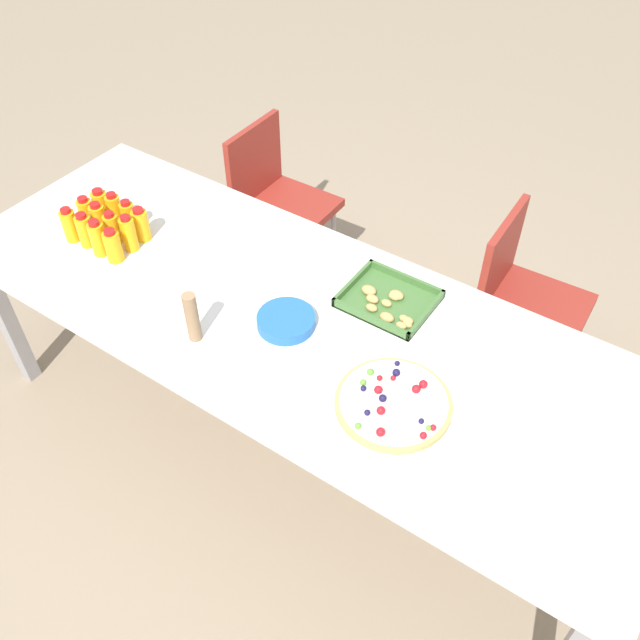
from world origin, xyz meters
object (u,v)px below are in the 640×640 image
Objects in this scene: juice_bottle_3 at (113,246)px; juice_bottle_11 at (141,225)px; juice_bottle_0 at (70,225)px; juice_bottle_1 at (85,230)px; juice_bottle_10 at (129,217)px; snack_tray at (388,301)px; chair_far_right at (521,294)px; juice_bottle_8 at (101,206)px; party_table at (290,323)px; fruit_pizza at (393,403)px; plate_stack at (286,321)px; chair_far_left at (276,196)px; juice_bottle_6 at (112,229)px; juice_bottle_9 at (115,210)px; napkin_stack at (289,261)px; juice_bottle_2 at (98,238)px; juice_bottle_5 at (99,220)px; juice_bottle_4 at (87,214)px; cardboard_tube at (192,317)px; juice_bottle_7 at (129,234)px.

juice_bottle_11 is at bearing 92.37° from juice_bottle_3.
juice_bottle_0 is 0.27m from juice_bottle_11.
juice_bottle_10 is at bearing 64.07° from juice_bottle_1.
snack_tray is at bearing 10.94° from juice_bottle_10.
chair_far_right is 6.14× the size of juice_bottle_8.
juice_bottle_3 is (-0.69, -0.14, 0.12)m from party_table.
fruit_pizza is 0.47m from plate_stack.
juice_bottle_1 is at bearing 177.88° from juice_bottle_3.
chair_far_right is (1.24, 0.00, 0.00)m from chair_far_left.
juice_bottle_3 is 0.99× the size of juice_bottle_6.
juice_bottle_8 is 0.93× the size of juice_bottle_9.
juice_bottle_10 is at bearing -169.06° from snack_tray.
napkin_stack is at bearing 16.72° from juice_bottle_10.
juice_bottle_0 reaches higher than chair_far_right.
snack_tray is at bearing 1.87° from napkin_stack.
juice_bottle_2 is 0.12m from juice_bottle_5.
juice_bottle_9 reaches higher than juice_bottle_4.
snack_tray is 0.36m from plate_stack.
chair_far_right reaches higher than fruit_pizza.
juice_bottle_5 is at bearing -92.94° from juice_bottle_9.
juice_bottle_11 is 0.73m from plate_stack.
cardboard_tube reaches higher than napkin_stack.
juice_bottle_9 is 0.72m from cardboard_tube.
fruit_pizza is at bearing -7.33° from juice_bottle_9.
party_table is 0.93m from juice_bottle_4.
juice_bottle_5 is 1.06× the size of juice_bottle_8.
snack_tray is at bearing 9.87° from juice_bottle_8.
juice_bottle_5 reaches higher than juice_bottle_4.
juice_bottle_8 reaches higher than chair_far_right.
cardboard_tube is at bearing -131.78° from snack_tray.
napkin_stack is at bearing 126.44° from party_table.
plate_stack reaches higher than napkin_stack.
chair_far_left is 6.03× the size of juice_bottle_10.
juice_bottle_5 is 1.14m from snack_tray.
party_table is 1.01m from chair_far_right.
cardboard_tube reaches higher than juice_bottle_5.
juice_bottle_5 is at bearing 153.64° from juice_bottle_3.
juice_bottle_7 reaches higher than fruit_pizza.
plate_stack is (0.80, -0.08, -0.04)m from juice_bottle_10.
juice_bottle_2 reaches higher than juice_bottle_0.
juice_bottle_10 is at bearing 174.25° from plate_stack.
juice_bottle_6 is 1.07m from snack_tray.
juice_bottle_8 is 0.72× the size of cardboard_tube.
juice_bottle_1 is at bearing 167.83° from cardboard_tube.
napkin_stack is 0.80× the size of cardboard_tube.
napkin_stack is (0.69, 0.34, -0.06)m from juice_bottle_1.
juice_bottle_2 is 1.01× the size of juice_bottle_9.
juice_bottle_3 is at bearing -62.94° from juice_bottle_10.
juice_bottle_1 reaches higher than juice_bottle_10.
napkin_stack is at bearing 25.94° from juice_bottle_1.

